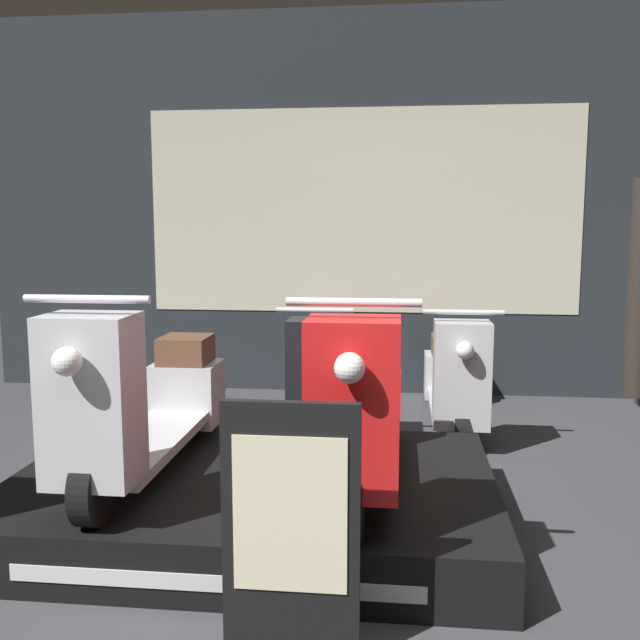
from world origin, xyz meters
TOP-DOWN VIEW (x-y plane):
  - shop_wall_back at (0.00, 3.93)m, footprint 6.55×0.09m
  - display_platform at (-0.36, 1.07)m, footprint 2.28×1.58m
  - scooter_display_left at (-0.87, 1.02)m, footprint 0.50×1.67m
  - scooter_display_right at (0.16, 1.02)m, footprint 0.50×1.67m
  - scooter_backrow_0 at (-0.21, 2.90)m, footprint 0.50×1.67m
  - scooter_backrow_1 at (0.72, 2.90)m, footprint 0.50×1.67m
  - price_sign_board at (-0.02, 0.06)m, footprint 0.46×0.04m

SIDE VIEW (x-z plane):
  - display_platform at x=-0.36m, z-range 0.00..0.26m
  - scooter_backrow_0 at x=-0.21m, z-range -0.11..0.81m
  - scooter_backrow_1 at x=0.72m, z-range -0.11..0.81m
  - price_sign_board at x=-0.02m, z-range 0.01..0.89m
  - scooter_display_left at x=-0.87m, z-range 0.15..1.07m
  - scooter_display_right at x=0.16m, z-range 0.15..1.07m
  - shop_wall_back at x=0.00m, z-range 0.00..3.20m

